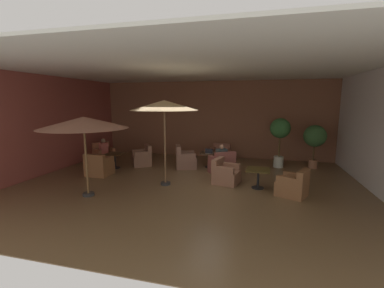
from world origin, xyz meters
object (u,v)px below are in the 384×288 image
at_px(armchair_front_left_south, 220,155).
at_px(armchair_front_right_east, 225,174).
at_px(armchair_mid_center_north, 99,167).
at_px(cafe_table_mid_center, 115,157).
at_px(patio_umbrella_tall_red, 84,123).
at_px(armchair_front_left_north, 185,160).
at_px(armchair_front_left_east, 222,165).
at_px(armchair_mid_center_south, 104,156).
at_px(cafe_table_front_right, 258,174).
at_px(open_laptop, 209,152).
at_px(patron_blue_shirt, 104,147).
at_px(patron_by_window, 222,155).
at_px(patio_umbrella_center_beige, 164,106).
at_px(iced_drink_cup, 212,151).
at_px(armchair_front_right_north, 293,186).
at_px(potted_tree_mid_left, 315,137).
at_px(potted_tree_left_corner, 280,132).
at_px(cafe_table_front_left, 210,156).
at_px(armchair_mid_center_east, 142,158).

distance_m(armchair_front_left_south, armchair_front_right_east, 3.01).
xyz_separation_m(armchair_front_left_south, armchair_mid_center_north, (-3.94, -3.16, 0.01)).
distance_m(cafe_table_mid_center, patio_umbrella_tall_red, 3.54).
bearing_deg(cafe_table_mid_center, patio_umbrella_tall_red, -73.02).
xyz_separation_m(armchair_front_left_north, armchair_front_left_east, (1.57, -0.48, -0.02)).
bearing_deg(armchair_mid_center_south, armchair_front_left_south, 16.46).
relative_size(cafe_table_mid_center, patio_umbrella_tall_red, 0.31).
distance_m(cafe_table_front_right, armchair_front_right_east, 1.08).
height_order(patio_umbrella_tall_red, open_laptop, patio_umbrella_tall_red).
bearing_deg(armchair_mid_center_north, patron_blue_shirt, 117.57).
xyz_separation_m(cafe_table_front_right, armchair_mid_center_south, (-6.53, 1.76, -0.14)).
relative_size(armchair_front_left_north, patron_by_window, 1.51).
relative_size(patio_umbrella_center_beige, iced_drink_cup, 24.55).
distance_m(armchair_front_left_east, armchair_mid_center_south, 5.23).
relative_size(armchair_front_right_north, potted_tree_mid_left, 0.57).
bearing_deg(armchair_front_right_north, potted_tree_left_corner, 92.94).
height_order(cafe_table_front_right, potted_tree_mid_left, potted_tree_mid_left).
distance_m(armchair_front_left_east, armchair_mid_center_north, 4.50).
bearing_deg(patio_umbrella_center_beige, open_laptop, 68.58).
distance_m(armchair_front_left_south, potted_tree_left_corner, 2.73).
distance_m(cafe_table_front_right, patron_by_window, 1.96).
distance_m(cafe_table_front_left, patio_umbrella_tall_red, 5.19).
height_order(armchair_front_right_north, armchair_mid_center_north, armchair_mid_center_north).
bearing_deg(iced_drink_cup, cafe_table_front_right, -51.17).
bearing_deg(armchair_mid_center_north, patio_umbrella_center_beige, -8.85).
relative_size(cafe_table_mid_center, patron_blue_shirt, 1.17).
height_order(cafe_table_front_left, armchair_mid_center_east, armchair_mid_center_east).
height_order(armchair_front_left_north, armchair_front_left_south, armchair_front_left_north).
bearing_deg(open_laptop, patio_umbrella_tall_red, -124.92).
xyz_separation_m(patron_blue_shirt, patron_by_window, (5.16, -0.32, -0.02)).
xyz_separation_m(cafe_table_mid_center, iced_drink_cup, (3.75, 1.18, 0.19)).
height_order(armchair_front_left_south, cafe_table_front_right, armchair_front_left_south).
xyz_separation_m(patio_umbrella_tall_red, potted_tree_left_corner, (5.49, 4.77, -0.64)).
bearing_deg(armchair_front_left_east, cafe_table_front_right, -46.36).
bearing_deg(open_laptop, potted_tree_left_corner, 16.51).
xyz_separation_m(armchair_front_right_north, armchair_mid_center_south, (-7.50, 2.21, 0.02)).
distance_m(cafe_table_front_left, armchair_mid_center_south, 4.64).
bearing_deg(potted_tree_left_corner, iced_drink_cup, -167.64).
bearing_deg(armchair_front_left_south, patio_umbrella_center_beige, -108.98).
bearing_deg(cafe_table_front_left, armchair_mid_center_south, -174.49).
xyz_separation_m(armchair_front_right_north, cafe_table_mid_center, (-6.58, 1.59, 0.16)).
distance_m(armchair_mid_center_east, open_laptop, 2.82).
xyz_separation_m(cafe_table_mid_center, armchair_mid_center_east, (0.90, 0.65, -0.14)).
bearing_deg(patio_umbrella_tall_red, armchair_mid_center_east, 90.30).
distance_m(armchair_front_right_north, armchair_mid_center_east, 6.10).
distance_m(cafe_table_mid_center, iced_drink_cup, 3.93).
distance_m(armchair_front_left_north, patio_umbrella_center_beige, 3.13).
distance_m(patio_umbrella_center_beige, patron_blue_shirt, 4.54).
relative_size(armchair_mid_center_east, potted_tree_mid_left, 0.58).
relative_size(armchair_mid_center_south, patio_umbrella_tall_red, 0.44).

